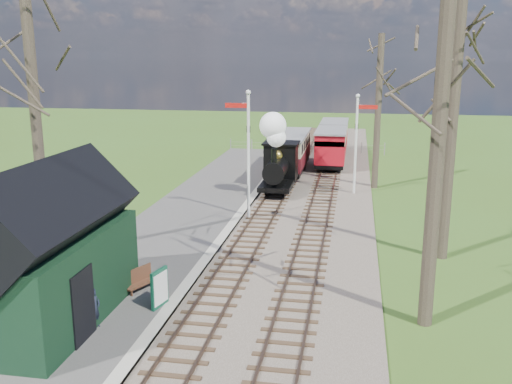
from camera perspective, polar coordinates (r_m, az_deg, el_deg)
distant_hills at (r=78.36m, az=7.40°, el=-4.44°), size 114.40×48.00×22.02m
ballast_bed at (r=33.22m, az=4.58°, el=0.02°), size 8.00×60.00×0.10m
track_near at (r=33.35m, az=2.35°, el=0.20°), size 1.60×60.00×0.15m
track_far at (r=33.12m, az=6.82°, el=0.02°), size 1.60×60.00×0.15m
platform at (r=26.52m, az=-7.51°, el=-3.42°), size 5.00×44.00×0.20m
coping_strip at (r=25.94m, az=-2.64°, el=-3.69°), size 0.40×44.00×0.21m
station_shed at (r=17.44m, az=-20.13°, el=-5.72°), size 3.25×6.30×4.78m
semaphore_near at (r=26.97m, az=-0.90°, el=4.66°), size 1.22×0.24×6.22m
semaphore_far at (r=32.48m, az=10.11°, el=5.48°), size 1.22×0.24×5.72m
bare_trees at (r=20.64m, az=1.75°, el=6.38°), size 15.51×22.39×12.00m
fence_line at (r=46.90m, az=5.01°, el=4.59°), size 12.60×0.08×1.00m
locomotive at (r=32.30m, az=2.21°, el=3.45°), size 1.86×4.34×4.65m
coach at (r=38.32m, az=3.45°, el=4.16°), size 2.17×7.44×2.28m
red_carriage_a at (r=40.35m, az=7.50°, el=4.47°), size 2.10×5.19×2.21m
red_carriage_b at (r=45.79m, az=7.82°, el=5.53°), size 2.10×5.19×2.21m
sign_board at (r=17.99m, az=-9.61°, el=-9.46°), size 0.30×0.82×1.21m
bench at (r=19.49m, az=-11.65°, el=-8.55°), size 0.86×1.30×0.72m
person at (r=17.07m, az=-15.85°, el=-11.11°), size 0.33×0.47×1.21m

